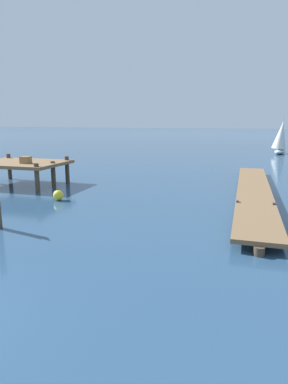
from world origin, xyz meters
TOP-DOWN VIEW (x-y plane):
  - floating_dock at (6.42, 15.92)m, footprint 3.12×17.81m
  - pier_platform at (-8.12, 14.02)m, footprint 5.88×4.56m
  - mooring_buoy at (-3.32, 11.22)m, footprint 0.56×0.56m
  - distant_sailboat at (8.08, 43.48)m, footprint 2.44×3.64m

SIDE VIEW (x-z plane):
  - mooring_buoy at x=-3.32m, z-range -0.04..0.60m
  - floating_dock at x=6.42m, z-range 0.10..0.63m
  - pier_platform at x=-8.12m, z-range 0.38..2.38m
  - distant_sailboat at x=8.08m, z-range -0.29..4.40m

